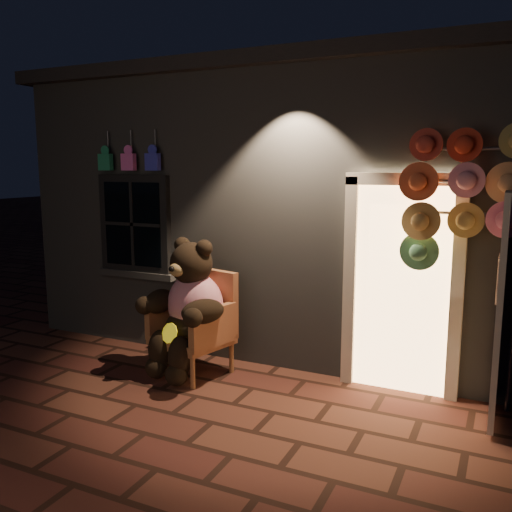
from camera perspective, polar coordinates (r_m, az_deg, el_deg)
The scene contains 5 objects.
ground at distance 5.05m, azimuth -4.69°, elevation -17.07°, with size 60.00×60.00×0.00m, color #532C20.
shop_building at distance 8.23m, azimuth 9.19°, elevation 5.73°, with size 7.30×5.95×3.51m.
wicker_armchair at distance 6.02m, azimuth -6.15°, elevation -6.94°, with size 0.91×0.86×1.12m.
teddy_bear at distance 5.87m, azimuth -7.10°, elevation -5.41°, with size 1.04×0.92×1.47m.
hat_rack at distance 5.19m, azimuth 22.79°, elevation 6.40°, with size 1.48×0.22×2.62m.
Camera 1 is at (2.28, -3.90, 2.25)m, focal length 38.00 mm.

